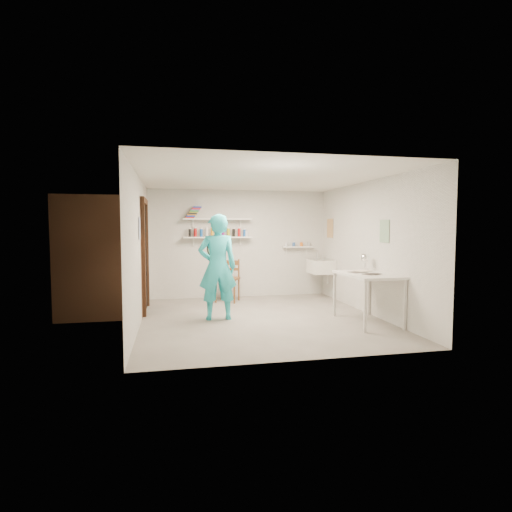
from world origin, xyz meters
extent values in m
cube|color=slate|center=(0.00, 0.00, -0.01)|extent=(4.00, 4.50, 0.02)
cube|color=silver|center=(0.00, 0.00, 2.41)|extent=(4.00, 4.50, 0.02)
cube|color=silver|center=(0.00, 2.26, 1.20)|extent=(4.00, 0.02, 2.40)
cube|color=silver|center=(0.00, -2.26, 1.20)|extent=(4.00, 0.02, 2.40)
cube|color=silver|center=(-2.01, 0.00, 1.20)|extent=(0.02, 4.50, 2.40)
cube|color=silver|center=(2.01, 0.00, 1.20)|extent=(0.02, 4.50, 2.40)
cube|color=black|center=(-1.99, 1.05, 1.00)|extent=(0.02, 0.90, 2.00)
cube|color=brown|center=(-2.70, 1.05, 1.05)|extent=(1.40, 1.50, 2.10)
cube|color=brown|center=(-1.97, 1.05, 2.05)|extent=(0.06, 1.05, 0.10)
cube|color=brown|center=(-1.97, 0.55, 1.00)|extent=(0.06, 0.10, 2.00)
cube|color=brown|center=(-1.97, 1.55, 1.00)|extent=(0.06, 0.10, 2.00)
cube|color=white|center=(-0.50, 2.13, 1.35)|extent=(1.50, 0.22, 0.03)
cube|color=white|center=(-0.50, 2.13, 1.75)|extent=(1.50, 0.22, 0.03)
cube|color=white|center=(1.35, 2.17, 1.12)|extent=(0.70, 0.14, 0.03)
cube|color=#334C7F|center=(-1.99, 0.05, 1.55)|extent=(0.01, 0.28, 0.36)
cube|color=#995933|center=(1.99, 1.80, 1.55)|extent=(0.01, 0.34, 0.42)
cube|color=#3F724C|center=(1.99, -0.55, 1.50)|extent=(0.01, 0.30, 0.38)
cube|color=white|center=(1.75, 1.70, 0.70)|extent=(0.48, 0.60, 0.30)
imported|color=#2AC6D2|center=(-0.73, 0.08, 0.89)|extent=(0.65, 0.43, 1.79)
cylinder|color=#C7B388|center=(-0.73, 0.30, 1.19)|extent=(0.32, 0.04, 0.32)
cube|color=brown|center=(-0.35, 1.68, 0.49)|extent=(0.59, 0.58, 0.98)
cube|color=silver|center=(1.64, -0.67, 0.41)|extent=(0.73, 1.22, 0.81)
sphere|color=white|center=(1.84, -0.18, 1.03)|extent=(0.15, 0.15, 0.15)
cylinder|color=black|center=(-1.14, 2.13, 1.45)|extent=(0.06, 0.06, 0.17)
cylinder|color=red|center=(-1.01, 2.13, 1.45)|extent=(0.06, 0.06, 0.17)
cylinder|color=blue|center=(-0.88, 2.13, 1.45)|extent=(0.06, 0.06, 0.17)
cylinder|color=white|center=(-0.75, 2.13, 1.45)|extent=(0.06, 0.06, 0.17)
cylinder|color=orange|center=(-0.63, 2.13, 1.45)|extent=(0.06, 0.06, 0.17)
cylinder|color=#268C3F|center=(-0.50, 2.13, 1.45)|extent=(0.06, 0.06, 0.17)
cylinder|color=#8C268C|center=(-0.37, 2.13, 1.45)|extent=(0.06, 0.06, 0.17)
cylinder|color=gold|center=(-0.25, 2.13, 1.45)|extent=(0.06, 0.06, 0.17)
cylinder|color=black|center=(-0.12, 2.13, 1.45)|extent=(0.06, 0.06, 0.17)
cylinder|color=red|center=(0.01, 2.13, 1.45)|extent=(0.06, 0.06, 0.17)
cylinder|color=blue|center=(0.14, 2.13, 1.45)|extent=(0.06, 0.06, 0.17)
cube|color=red|center=(-1.10, 2.13, 1.78)|extent=(0.18, 0.14, 0.03)
cube|color=#1933A5|center=(-1.08, 2.13, 1.81)|extent=(0.18, 0.14, 0.03)
cube|color=orange|center=(-1.06, 2.13, 1.83)|extent=(0.18, 0.14, 0.03)
cube|color=black|center=(-1.04, 2.13, 1.86)|extent=(0.18, 0.14, 0.03)
cube|color=yellow|center=(-1.02, 2.13, 1.89)|extent=(0.18, 0.14, 0.03)
cube|color=#338C4C|center=(-1.00, 2.13, 1.92)|extent=(0.18, 0.14, 0.03)
cube|color=#8C3F8C|center=(-0.98, 2.13, 1.95)|extent=(0.18, 0.14, 0.03)
cube|color=red|center=(-0.96, 2.13, 1.97)|extent=(0.18, 0.14, 0.03)
cube|color=#1933A5|center=(-0.94, 2.13, 2.00)|extent=(0.18, 0.14, 0.03)
cylinder|color=silver|center=(1.14, 2.17, 1.18)|extent=(0.07, 0.07, 0.09)
cylinder|color=#335999|center=(1.28, 2.17, 1.18)|extent=(0.07, 0.07, 0.09)
cylinder|color=orange|center=(1.42, 2.17, 1.18)|extent=(0.07, 0.07, 0.09)
cylinder|color=#999999|center=(1.56, 2.17, 1.18)|extent=(0.07, 0.07, 0.09)
cube|color=silver|center=(1.64, -0.67, 0.81)|extent=(0.30, 0.22, 0.00)
cube|color=#4C4742|center=(1.64, -0.67, 0.82)|extent=(0.30, 0.22, 0.00)
cube|color=beige|center=(1.64, -0.67, 0.82)|extent=(0.30, 0.22, 0.00)
cube|color=#383330|center=(1.64, -0.67, 0.83)|extent=(0.30, 0.22, 0.00)
camera|label=1|loc=(-1.47, -6.62, 1.55)|focal=28.00mm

